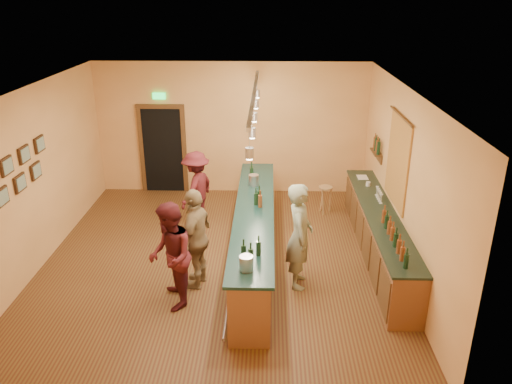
{
  "coord_description": "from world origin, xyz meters",
  "views": [
    {
      "loc": [
        0.91,
        -8.2,
        4.72
      ],
      "look_at": [
        0.68,
        0.2,
        1.31
      ],
      "focal_mm": 35.0,
      "sensor_mm": 36.0,
      "label": 1
    }
  ],
  "objects_px": {
    "customer_c": "(197,188)",
    "bar_stool": "(325,193)",
    "back_counter": "(379,234)",
    "customer_a": "(170,256)",
    "bartender": "(300,236)",
    "customer_b": "(196,238)",
    "tasting_bar": "(254,231)"
  },
  "relations": [
    {
      "from": "customer_a",
      "to": "bar_stool",
      "type": "relative_size",
      "value": 2.75
    },
    {
      "from": "customer_b",
      "to": "bartender",
      "type": "bearing_deg",
      "value": 105.01
    },
    {
      "from": "bartender",
      "to": "customer_b",
      "type": "relative_size",
      "value": 1.05
    },
    {
      "from": "customer_a",
      "to": "bar_stool",
      "type": "height_order",
      "value": "customer_a"
    },
    {
      "from": "customer_c",
      "to": "bar_stool",
      "type": "bearing_deg",
      "value": 124.69
    },
    {
      "from": "back_counter",
      "to": "customer_a",
      "type": "bearing_deg",
      "value": -155.7
    },
    {
      "from": "customer_c",
      "to": "bar_stool",
      "type": "relative_size",
      "value": 2.53
    },
    {
      "from": "tasting_bar",
      "to": "customer_b",
      "type": "distance_m",
      "value": 1.28
    },
    {
      "from": "bar_stool",
      "to": "customer_a",
      "type": "bearing_deg",
      "value": -127.54
    },
    {
      "from": "bar_stool",
      "to": "customer_c",
      "type": "bearing_deg",
      "value": -168.41
    },
    {
      "from": "customer_b",
      "to": "customer_c",
      "type": "bearing_deg",
      "value": -158.53
    },
    {
      "from": "customer_b",
      "to": "bar_stool",
      "type": "relative_size",
      "value": 2.77
    },
    {
      "from": "bartender",
      "to": "customer_c",
      "type": "relative_size",
      "value": 1.15
    },
    {
      "from": "back_counter",
      "to": "tasting_bar",
      "type": "bearing_deg",
      "value": -175.53
    },
    {
      "from": "back_counter",
      "to": "tasting_bar",
      "type": "height_order",
      "value": "tasting_bar"
    },
    {
      "from": "tasting_bar",
      "to": "bar_stool",
      "type": "bearing_deg",
      "value": 55.15
    },
    {
      "from": "tasting_bar",
      "to": "back_counter",
      "type": "bearing_deg",
      "value": 4.47
    },
    {
      "from": "customer_a",
      "to": "customer_b",
      "type": "xyz_separation_m",
      "value": [
        0.32,
        0.62,
        0.0
      ]
    },
    {
      "from": "back_counter",
      "to": "bartender",
      "type": "bearing_deg",
      "value": -148.1
    },
    {
      "from": "bartender",
      "to": "customer_c",
      "type": "bearing_deg",
      "value": 42.84
    },
    {
      "from": "back_counter",
      "to": "customer_a",
      "type": "relative_size",
      "value": 2.6
    },
    {
      "from": "bartender",
      "to": "customer_b",
      "type": "bearing_deg",
      "value": 93.63
    },
    {
      "from": "customer_b",
      "to": "bar_stool",
      "type": "height_order",
      "value": "customer_b"
    },
    {
      "from": "back_counter",
      "to": "customer_a",
      "type": "xyz_separation_m",
      "value": [
        -3.58,
        -1.62,
        0.39
      ]
    },
    {
      "from": "customer_a",
      "to": "customer_b",
      "type": "bearing_deg",
      "value": 138.71
    },
    {
      "from": "bartender",
      "to": "customer_b",
      "type": "height_order",
      "value": "bartender"
    },
    {
      "from": "bartender",
      "to": "tasting_bar",
      "type": "bearing_deg",
      "value": 47.3
    },
    {
      "from": "customer_a",
      "to": "customer_c",
      "type": "xyz_separation_m",
      "value": [
        -0.02,
        3.06,
        -0.07
      ]
    },
    {
      "from": "tasting_bar",
      "to": "bar_stool",
      "type": "height_order",
      "value": "tasting_bar"
    },
    {
      "from": "bartender",
      "to": "bar_stool",
      "type": "distance_m",
      "value": 3.1
    },
    {
      "from": "back_counter",
      "to": "customer_c",
      "type": "xyz_separation_m",
      "value": [
        -3.6,
        1.44,
        0.32
      ]
    },
    {
      "from": "customer_b",
      "to": "customer_a",
      "type": "bearing_deg",
      "value": -13.78
    }
  ]
}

